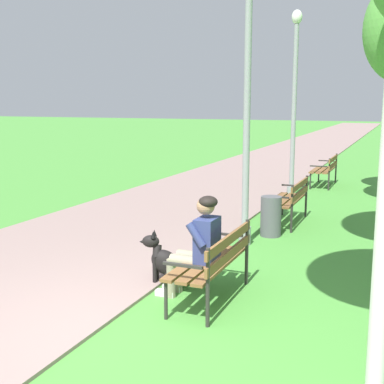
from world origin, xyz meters
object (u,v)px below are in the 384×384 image
Objects in this scene: dog_black at (169,265)px; lamp_post_mid at (294,104)px; park_bench_far at (326,168)px; litter_bin at (271,216)px; park_bench_mid at (290,197)px; person_seated_on_near_bench at (198,243)px; park_bench_near at (215,259)px; lamp_post_near at (247,100)px.

lamp_post_mid is (0.19, 6.47, 2.00)m from dog_black.
park_bench_far is at bearing 77.77° from lamp_post_mid.
lamp_post_mid is at bearing 96.52° from litter_bin.
person_seated_on_near_bench reaches higher than park_bench_mid.
park_bench_mid and park_bench_far have the same top height.
park_bench_far reaches higher than litter_bin.
dog_black is (-0.52, 0.30, -0.42)m from person_seated_on_near_bench.
lamp_post_mid is 4.10m from litter_bin.
person_seated_on_near_bench is 0.29× the size of lamp_post_mid.
park_bench_mid is at bearing -78.60° from lamp_post_mid.
litter_bin is (0.41, -3.61, -1.91)m from lamp_post_mid.
litter_bin is (-0.13, 3.17, -0.16)m from park_bench_near.
lamp_post_mid is at bearing 88.33° from dog_black.
person_seated_on_near_bench is at bearing -87.17° from lamp_post_mid.
park_bench_near is at bearing -89.62° from park_bench_far.
park_bench_near is 1.00× the size of park_bench_far.
dog_black is at bearing -91.67° from lamp_post_mid.
park_bench_near is at bearing -89.66° from park_bench_mid.
lamp_post_mid is (-0.48, -2.23, 1.75)m from park_bench_far.
park_bench_far is at bearing 90.38° from park_bench_near.
park_bench_far is 8.99m from person_seated_on_near_bench.
park_bench_mid reaches higher than dog_black.
park_bench_mid is 3.15m from lamp_post_mid.
dog_black is at bearing 157.19° from park_bench_near.
litter_bin is (-0.07, -5.84, -0.16)m from park_bench_far.
dog_black is 3.01m from lamp_post_near.
lamp_post_near is at bearing -87.92° from lamp_post_mid.
park_bench_near is at bearing -81.11° from lamp_post_near.
park_bench_mid is 4.79m from park_bench_far.
litter_bin is at bearing 88.60° from person_seated_on_near_bench.
litter_bin is at bearing 78.12° from dog_black.
lamp_post_near is at bearing -92.85° from park_bench_far.
park_bench_near and park_bench_far have the same top height.
litter_bin is (0.26, 0.70, -1.99)m from lamp_post_near.
park_bench_near is 7.02m from lamp_post_mid.
lamp_post_near is 1.03× the size of lamp_post_mid.
park_bench_far is 1.20× the size of person_seated_on_near_bench.
dog_black is (-0.67, -8.69, -0.25)m from park_bench_far.
person_seated_on_near_bench is at bearing -91.40° from litter_bin.
park_bench_near is 1.84× the size of dog_black.
lamp_post_near is at bearing 98.89° from park_bench_near.
dog_black is 2.92m from litter_bin.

